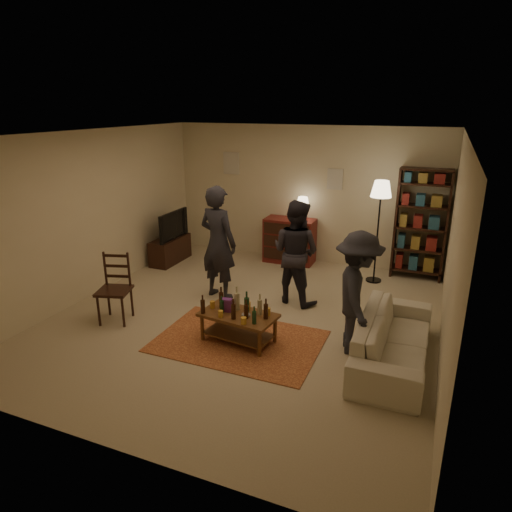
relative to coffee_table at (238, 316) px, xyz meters
The scene contains 13 objects.
floor 0.81m from the coffee_table, 106.77° to the left, with size 6.00×6.00×0.00m, color #C6B793.
room_shell 4.03m from the coffee_table, 103.13° to the left, with size 6.00×6.00×6.00m.
rug 0.37m from the coffee_table, 26.02° to the right, with size 2.20×1.50×0.01m, color maroon.
coffee_table is the anchor object (origin of this frame).
dining_chair 1.97m from the coffee_table, behind, with size 0.56×0.56×1.04m.
tv_stand 3.63m from the coffee_table, 136.84° to the left, with size 0.40×1.00×1.06m.
dresser 3.42m from the coffee_table, 96.69° to the left, with size 1.00×0.50×1.36m.
bookshelf 4.07m from the coffee_table, 59.54° to the left, with size 0.90×0.34×2.02m.
floor_lamp 3.48m from the coffee_table, 65.40° to the left, with size 0.36×0.36×1.83m.
sofa 2.02m from the coffee_table, ahead, with size 2.08×0.81×0.61m, color beige.
person_left 1.68m from the coffee_table, 126.05° to the left, with size 0.68×0.45×1.87m, color #222228.
person_right 1.67m from the coffee_table, 79.48° to the left, with size 0.82×0.64×1.68m, color #24232A.
person_by_sofa 1.60m from the coffee_table, 13.85° to the left, with size 1.04×0.60×1.61m, color #27282F.
Camera 1 is at (2.54, -5.71, 3.09)m, focal length 32.00 mm.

